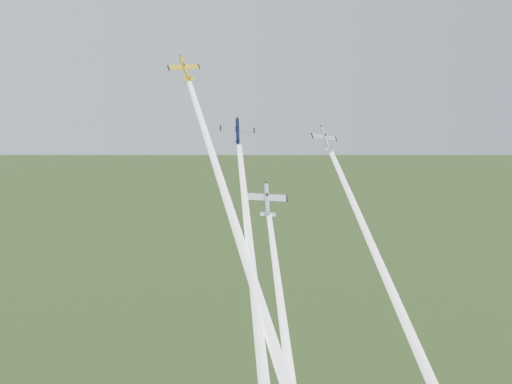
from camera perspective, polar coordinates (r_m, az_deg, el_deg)
name	(u,v)px	position (r m, az deg, el deg)	size (l,w,h in m)	color
plane_yellow	(185,69)	(127.66, -6.34, 10.84)	(6.87, 6.82, 1.08)	yellow
smoke_trail_yellow	(248,266)	(111.93, -0.71, -6.57)	(2.45, 2.45, 75.89)	white
plane_navy	(238,131)	(122.88, -1.64, 5.44)	(6.81, 6.76, 1.07)	black
smoke_trail_navy	(258,324)	(109.48, 0.17, -11.69)	(2.45, 2.45, 68.07)	white
plane_silver_right	(325,139)	(130.33, 6.19, 4.71)	(6.96, 6.90, 1.09)	silver
smoke_trail_silver_right	(401,313)	(123.18, 12.79, -10.41)	(2.45, 2.45, 67.68)	white
plane_silver_low	(267,200)	(122.05, 0.98, -0.70)	(8.40, 8.33, 1.32)	silver
smoke_trail_silver_low	(289,370)	(113.51, 2.99, -15.54)	(2.45, 2.45, 57.26)	white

